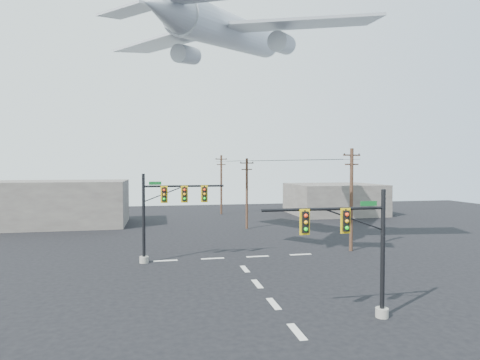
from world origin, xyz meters
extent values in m
plane|color=black|center=(0.00, 0.00, 0.00)|extent=(120.00, 120.00, 0.00)
cube|color=beige|center=(0.00, -4.00, 0.01)|extent=(0.40, 2.00, 0.01)
cube|color=beige|center=(0.00, 0.00, 0.01)|extent=(0.40, 2.00, 0.01)
cube|color=beige|center=(0.00, 4.00, 0.01)|extent=(0.40, 2.00, 0.01)
cube|color=beige|center=(0.00, 8.00, 0.01)|extent=(0.40, 2.00, 0.01)
cube|color=beige|center=(-6.00, 12.00, 0.01)|extent=(2.00, 0.40, 0.01)
cube|color=beige|center=(-2.00, 12.00, 0.01)|extent=(2.00, 0.40, 0.01)
cube|color=beige|center=(2.00, 12.00, 0.01)|extent=(2.00, 0.40, 0.01)
cube|color=beige|center=(6.00, 12.00, 0.01)|extent=(2.00, 0.40, 0.01)
cylinder|color=gray|center=(5.04, -3.10, 0.24)|extent=(0.68, 0.68, 0.48)
cylinder|color=black|center=(5.04, -3.10, 3.39)|extent=(0.23, 0.23, 6.78)
cylinder|color=black|center=(1.75, -3.10, 5.81)|extent=(6.58, 0.15, 0.15)
cylinder|color=black|center=(3.40, -3.10, 5.23)|extent=(3.49, 0.08, 0.08)
cube|color=black|center=(2.85, -3.24, 5.20)|extent=(0.33, 0.29, 1.07)
cube|color=#E0B30D|center=(2.85, -3.23, 5.20)|extent=(0.53, 0.04, 1.31)
sphere|color=#F5330D|center=(2.85, -3.41, 5.54)|extent=(0.19, 0.19, 0.19)
sphere|color=orange|center=(2.85, -3.41, 5.20)|extent=(0.19, 0.19, 0.19)
sphere|color=#0DDD16|center=(2.85, -3.41, 4.86)|extent=(0.19, 0.19, 0.19)
cube|color=black|center=(0.66, -3.24, 5.20)|extent=(0.33, 0.29, 1.07)
cube|color=#E0B30D|center=(0.66, -3.23, 5.20)|extent=(0.53, 0.04, 1.31)
sphere|color=#F5330D|center=(0.66, -3.41, 5.54)|extent=(0.19, 0.19, 0.19)
sphere|color=orange|center=(0.66, -3.41, 5.20)|extent=(0.19, 0.19, 0.19)
sphere|color=#0DDD16|center=(0.66, -3.41, 4.86)|extent=(0.19, 0.19, 0.19)
cube|color=#0B501C|center=(4.17, -3.16, 6.05)|extent=(0.92, 0.04, 0.25)
cylinder|color=gray|center=(-7.75, 11.61, 0.26)|extent=(0.74, 0.74, 0.53)
cylinder|color=black|center=(-7.75, 11.61, 3.68)|extent=(0.25, 0.25, 7.37)
cylinder|color=black|center=(-4.42, 11.61, 6.31)|extent=(6.66, 0.17, 0.17)
cylinder|color=black|center=(-6.09, 11.61, 5.68)|extent=(3.56, 0.08, 0.08)
cube|color=black|center=(-6.09, 11.46, 5.65)|extent=(0.36, 0.32, 1.16)
cube|color=#E0B30D|center=(-6.09, 11.48, 5.65)|extent=(0.58, 0.04, 1.42)
sphere|color=#F5330D|center=(-6.09, 11.28, 6.02)|extent=(0.21, 0.21, 0.21)
sphere|color=orange|center=(-6.09, 11.28, 5.65)|extent=(0.21, 0.21, 0.21)
sphere|color=#0DDD16|center=(-6.09, 11.28, 5.28)|extent=(0.21, 0.21, 0.21)
cube|color=black|center=(-4.42, 11.46, 5.65)|extent=(0.36, 0.32, 1.16)
cube|color=#E0B30D|center=(-4.42, 11.48, 5.65)|extent=(0.58, 0.04, 1.42)
sphere|color=#F5330D|center=(-4.42, 11.28, 6.02)|extent=(0.21, 0.21, 0.21)
sphere|color=orange|center=(-4.42, 11.28, 5.65)|extent=(0.21, 0.21, 0.21)
sphere|color=#0DDD16|center=(-4.42, 11.28, 5.28)|extent=(0.21, 0.21, 0.21)
cube|color=black|center=(-2.76, 11.46, 5.65)|extent=(0.36, 0.32, 1.16)
cube|color=#E0B30D|center=(-2.76, 11.48, 5.65)|extent=(0.58, 0.04, 1.42)
sphere|color=#F5330D|center=(-2.76, 11.28, 6.02)|extent=(0.21, 0.21, 0.21)
sphere|color=orange|center=(-2.76, 11.28, 5.65)|extent=(0.21, 0.21, 0.21)
sphere|color=#0DDD16|center=(-2.76, 11.28, 5.28)|extent=(0.21, 0.21, 0.21)
cube|color=#0B501C|center=(-6.80, 11.55, 6.58)|extent=(1.00, 0.04, 0.27)
cylinder|color=#452C1D|center=(11.19, 12.57, 4.83)|extent=(0.32, 0.32, 9.65)
cube|color=#452C1D|center=(11.19, 12.57, 9.01)|extent=(1.91, 0.55, 0.13)
cube|color=#452C1D|center=(11.19, 12.57, 8.15)|extent=(1.49, 0.46, 0.13)
cylinder|color=black|center=(10.36, 12.38, 9.12)|extent=(0.11, 0.11, 0.13)
cylinder|color=black|center=(11.19, 12.57, 9.12)|extent=(0.11, 0.11, 0.13)
cylinder|color=black|center=(12.03, 12.76, 9.12)|extent=(0.11, 0.11, 0.13)
cylinder|color=#452C1D|center=(4.42, 27.51, 4.49)|extent=(0.30, 0.30, 8.98)
cube|color=#452C1D|center=(4.42, 27.51, 8.37)|extent=(1.81, 0.41, 0.12)
cube|color=#452C1D|center=(4.42, 27.51, 7.56)|extent=(1.41, 0.35, 0.12)
cylinder|color=black|center=(3.62, 27.38, 8.47)|extent=(0.10, 0.10, 0.12)
cylinder|color=black|center=(4.42, 27.51, 8.47)|extent=(0.10, 0.10, 0.12)
cylinder|color=black|center=(5.21, 27.64, 8.47)|extent=(0.10, 0.10, 0.12)
cylinder|color=#452C1D|center=(3.54, 43.32, 4.90)|extent=(0.33, 0.33, 9.80)
cube|color=#452C1D|center=(3.54, 43.32, 9.13)|extent=(1.98, 0.58, 0.13)
cube|color=#452C1D|center=(3.54, 43.32, 8.24)|extent=(1.55, 0.48, 0.13)
cylinder|color=black|center=(2.67, 43.12, 9.24)|extent=(0.11, 0.11, 0.13)
cylinder|color=black|center=(3.54, 43.32, 9.24)|extent=(0.11, 0.11, 0.13)
cylinder|color=black|center=(4.41, 43.51, 9.24)|extent=(0.11, 0.11, 0.13)
cylinder|color=black|center=(6.97, 20.04, 8.64)|extent=(6.75, 14.95, 0.03)
cylinder|color=black|center=(3.13, 35.41, 8.70)|extent=(0.99, 15.81, 0.03)
cylinder|color=black|center=(8.64, 20.04, 8.64)|extent=(6.86, 14.95, 0.03)
cylinder|color=black|center=(4.83, 35.41, 8.70)|extent=(0.82, 15.81, 0.03)
cylinder|color=#A6ACB2|center=(0.34, 15.03, 20.44)|extent=(13.49, 18.12, 6.32)
cone|color=#A6ACB2|center=(6.84, 24.79, 22.45)|extent=(5.22, 5.69, 3.77)
cone|color=#A6ACB2|center=(-6.15, 5.27, 18.44)|extent=(4.94, 5.48, 3.47)
cube|color=#A6ACB2|center=(-6.12, 17.79, 19.93)|extent=(10.22, 12.97, 0.97)
cube|color=#A6ACB2|center=(5.38, 10.14, 19.93)|extent=(13.06, 6.16, 0.97)
cylinder|color=#A6ACB2|center=(-3.83, 17.48, 18.83)|extent=(3.30, 3.74, 2.23)
cylinder|color=#A6ACB2|center=(4.21, 12.13, 18.83)|extent=(3.30, 3.74, 2.23)
cube|color=#A6ACB2|center=(-8.47, 7.37, 18.91)|extent=(4.78, 5.03, 0.53)
cube|color=slate|center=(-20.00, 35.00, 3.00)|extent=(18.00, 10.00, 6.00)
cube|color=slate|center=(22.00, 40.00, 2.50)|extent=(14.00, 12.00, 5.00)
camera|label=1|loc=(-6.43, -22.11, 7.99)|focal=30.00mm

